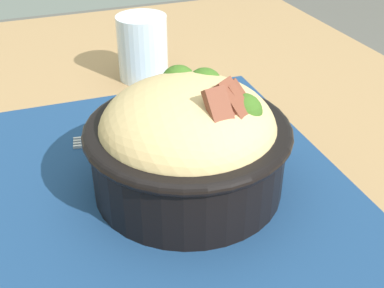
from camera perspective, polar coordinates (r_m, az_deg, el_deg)
name	(u,v)px	position (r m, az deg, el deg)	size (l,w,h in m)	color
table	(187,232)	(0.56, -0.63, -10.07)	(1.22, 0.85, 0.73)	#99754C
placemat	(170,181)	(0.52, -2.57, -4.28)	(0.42, 0.35, 0.00)	navy
bowl	(193,140)	(0.48, 0.06, 0.52)	(0.23, 0.23, 0.13)	black
fork	(125,138)	(0.59, -7.66, 0.66)	(0.04, 0.13, 0.00)	#BABABA
drinking_glass	(143,51)	(0.73, -5.66, 10.53)	(0.07, 0.07, 0.09)	silver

